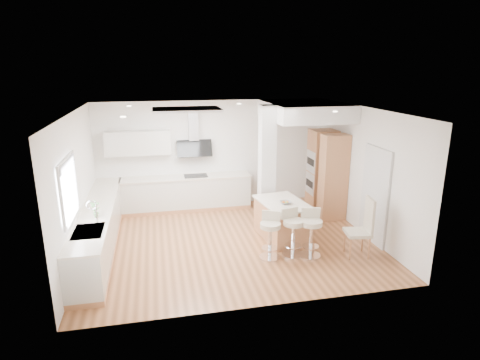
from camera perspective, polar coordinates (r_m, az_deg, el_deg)
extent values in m
plane|color=#A6663D|center=(8.76, -1.30, -8.68)|extent=(6.00, 6.00, 0.00)
cube|color=white|center=(8.76, -1.30, -8.68)|extent=(6.00, 5.00, 0.02)
cube|color=white|center=(10.67, -3.89, 3.74)|extent=(6.00, 0.04, 2.80)
cube|color=white|center=(8.28, -22.22, -1.03)|extent=(0.04, 5.00, 2.80)
cube|color=white|center=(9.29, 17.14, 1.22)|extent=(0.04, 5.00, 2.80)
cube|color=silver|center=(8.49, -7.59, 9.91)|extent=(1.40, 0.95, 0.05)
cube|color=white|center=(8.50, -7.59, 9.81)|extent=(1.25, 0.80, 0.03)
cylinder|color=beige|center=(9.38, -15.50, 10.10)|extent=(0.10, 0.10, 0.02)
cylinder|color=beige|center=(7.39, -16.27, 8.61)|extent=(0.10, 0.10, 0.02)
cylinder|color=beige|center=(9.57, -0.14, 10.77)|extent=(0.10, 0.10, 0.02)
cylinder|color=beige|center=(9.52, 9.52, 10.53)|extent=(0.10, 0.10, 0.02)
cylinder|color=beige|center=(8.15, 13.40, 9.44)|extent=(0.10, 0.10, 0.02)
cube|color=silver|center=(7.36, -23.24, -1.15)|extent=(0.03, 1.15, 0.95)
cube|color=silver|center=(7.23, -23.60, 2.68)|extent=(0.04, 1.28, 0.06)
cube|color=silver|center=(7.51, -22.75, -4.84)|extent=(0.04, 1.28, 0.06)
cube|color=silver|center=(6.78, -24.08, -2.63)|extent=(0.04, 0.06, 0.95)
cube|color=silver|center=(7.93, -22.39, 0.12)|extent=(0.04, 0.06, 0.95)
cube|color=#9B9DA2|center=(7.25, -23.42, 2.11)|extent=(0.03, 1.18, 0.14)
cube|color=#4C453B|center=(8.89, 18.69, -2.25)|extent=(0.02, 0.90, 2.00)
cube|color=silver|center=(8.89, 18.61, -2.26)|extent=(0.05, 1.00, 2.10)
cube|color=tan|center=(8.92, -19.13, -8.78)|extent=(0.60, 4.50, 0.10)
cube|color=beige|center=(8.76, -19.38, -6.22)|extent=(0.60, 4.50, 0.76)
cube|color=beige|center=(8.62, -19.63, -3.75)|extent=(0.63, 4.50, 0.04)
cube|color=silver|center=(7.46, -20.78, -6.86)|extent=(0.50, 0.75, 0.02)
cube|color=silver|center=(7.31, -20.93, -7.75)|extent=(0.40, 0.34, 0.10)
cube|color=silver|center=(7.64, -20.55, -6.69)|extent=(0.40, 0.34, 0.10)
cylinder|color=silver|center=(7.65, -19.72, -4.65)|extent=(0.02, 0.02, 0.36)
torus|color=silver|center=(7.60, -20.37, -3.40)|extent=(0.18, 0.02, 0.18)
imported|color=#477D40|center=(7.99, -19.90, -3.91)|extent=(0.17, 0.12, 0.33)
cube|color=tan|center=(10.67, -7.51, -3.90)|extent=(3.30, 0.60, 0.10)
cube|color=beige|center=(10.54, -7.60, -1.70)|extent=(3.30, 0.60, 0.76)
cube|color=beige|center=(10.42, -7.68, 0.40)|extent=(3.33, 0.63, 0.04)
cube|color=black|center=(10.44, -6.31, 0.61)|extent=(0.60, 0.40, 0.01)
cube|color=beige|center=(10.33, -14.32, 5.14)|extent=(1.60, 0.34, 0.60)
cube|color=silver|center=(10.38, -6.64, 7.54)|extent=(0.25, 0.18, 0.70)
cube|color=black|center=(10.39, -6.50, 4.48)|extent=(0.90, 0.26, 0.44)
cube|color=silver|center=(9.40, 3.85, 2.07)|extent=(0.35, 0.35, 2.80)
cube|color=white|center=(9.95, 9.17, 9.70)|extent=(1.78, 2.20, 0.40)
cube|color=tan|center=(10.53, 11.55, 1.33)|extent=(0.62, 0.62, 2.10)
cube|color=tan|center=(9.92, 13.14, 0.33)|extent=(0.62, 0.40, 2.10)
cube|color=silver|center=(10.35, 10.05, 2.59)|extent=(0.02, 0.55, 0.55)
cube|color=silver|center=(10.50, 9.90, -0.49)|extent=(0.02, 0.55, 0.55)
cube|color=black|center=(10.35, 10.00, 2.59)|extent=(0.01, 0.45, 0.18)
cube|color=black|center=(10.50, 9.85, -0.49)|extent=(0.01, 0.45, 0.18)
cube|color=tan|center=(8.84, 6.01, -5.74)|extent=(0.99, 1.38, 0.79)
cube|color=beige|center=(8.70, 6.09, -3.22)|extent=(1.07, 1.46, 0.04)
imported|color=gray|center=(8.57, 6.50, -3.21)|extent=(0.27, 0.27, 0.06)
sphere|color=orange|center=(8.58, 6.72, -3.16)|extent=(0.07, 0.07, 0.06)
sphere|color=orange|center=(8.57, 6.22, -3.18)|extent=(0.07, 0.07, 0.06)
sphere|color=#83A436|center=(8.54, 6.61, -3.26)|extent=(0.07, 0.07, 0.06)
cylinder|color=silver|center=(8.07, 4.24, -10.86)|extent=(0.54, 0.54, 0.03)
cylinder|color=silver|center=(7.94, 4.29, -8.81)|extent=(0.09, 0.09, 0.62)
cylinder|color=silver|center=(7.99, 4.27, -9.61)|extent=(0.42, 0.42, 0.01)
cylinder|color=beige|center=(7.80, 4.34, -6.47)|extent=(0.51, 0.51, 0.09)
cube|color=beige|center=(7.88, 4.46, -5.09)|extent=(0.35, 0.17, 0.21)
cylinder|color=silver|center=(8.21, 7.47, -10.46)|extent=(0.52, 0.52, 0.03)
cylinder|color=silver|center=(8.07, 7.55, -8.38)|extent=(0.08, 0.08, 0.63)
cylinder|color=silver|center=(8.13, 7.52, -9.20)|extent=(0.40, 0.40, 0.01)
cylinder|color=beige|center=(7.93, 7.64, -6.01)|extent=(0.50, 0.50, 0.10)
cube|color=beige|center=(8.00, 7.07, -4.66)|extent=(0.37, 0.14, 0.21)
cylinder|color=silver|center=(8.23, 9.92, -10.50)|extent=(0.52, 0.52, 0.03)
cylinder|color=silver|center=(8.09, 10.04, -8.41)|extent=(0.08, 0.08, 0.64)
cylinder|color=silver|center=(8.15, 9.99, -9.23)|extent=(0.40, 0.40, 0.01)
cylinder|color=beige|center=(7.95, 10.16, -6.02)|extent=(0.49, 0.49, 0.10)
cube|color=beige|center=(8.04, 10.03, -4.63)|extent=(0.38, 0.13, 0.22)
cube|color=beige|center=(8.27, 16.37, -7.21)|extent=(0.53, 0.53, 0.06)
cube|color=beige|center=(8.22, 17.93, -4.94)|extent=(0.12, 0.44, 0.74)
cylinder|color=tan|center=(8.16, 15.41, -9.46)|extent=(0.04, 0.04, 0.45)
cylinder|color=tan|center=(8.48, 14.63, -8.40)|extent=(0.04, 0.04, 0.45)
cylinder|color=tan|center=(8.28, 17.88, -9.28)|extent=(0.04, 0.04, 0.45)
cylinder|color=tan|center=(8.60, 17.02, -8.25)|extent=(0.04, 0.04, 0.45)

